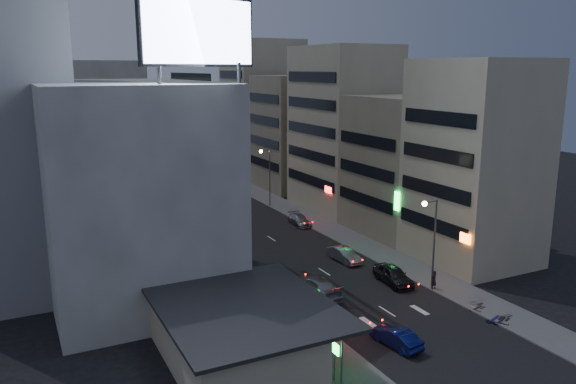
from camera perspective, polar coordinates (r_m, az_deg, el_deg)
ground at (r=43.94m, az=13.21°, el=-13.65°), size 180.00×180.00×0.00m
sidewalk_left at (r=65.36m, az=-9.58°, el=-4.64°), size 4.00×120.00×0.12m
sidewalk_right at (r=71.42m, az=2.78°, el=-3.00°), size 4.00×120.00×0.12m
food_court at (r=38.15m, az=-5.53°, el=-14.26°), size 11.00×13.00×3.88m
white_building at (r=51.69m, az=-16.18°, el=0.70°), size 14.00×24.00×18.00m
grey_tower at (r=52.94m, az=-27.06°, el=8.86°), size 10.00×14.00×34.00m
shophouse_near at (r=58.22m, az=18.51°, el=2.83°), size 10.00×11.00×20.00m
shophouse_mid at (r=67.32m, az=11.79°, el=2.72°), size 11.00×12.00×16.00m
shophouse_far at (r=77.15m, az=5.59°, el=6.39°), size 10.00×14.00×22.00m
far_left_a at (r=76.17m, az=-18.66°, el=4.96°), size 11.00×10.00×20.00m
far_left_b at (r=89.21m, az=-20.09°, el=4.25°), size 12.00×10.00×15.00m
far_right_a at (r=90.56m, az=0.76°, el=6.08°), size 11.00×12.00×18.00m
far_right_b at (r=103.08m, az=-2.61°, el=8.52°), size 12.00×12.00×24.00m
billboard at (r=41.99m, az=-9.01°, el=15.82°), size 9.52×3.75×6.20m
street_lamp_right_near at (r=49.90m, az=14.35°, el=-3.91°), size 1.60×0.44×8.02m
street_lamp_left at (r=57.30m, az=-5.39°, el=-1.45°), size 1.60×0.44×8.02m
street_lamp_right_far at (r=78.02m, az=-2.13°, el=2.33°), size 1.60×0.44×8.02m
parked_car_right_near at (r=52.15m, az=10.64°, el=-8.27°), size 2.34×4.97×1.64m
parked_car_right_mid at (r=57.18m, az=5.70°, el=-6.36°), size 1.75×4.38×1.42m
parked_car_left at (r=66.89m, az=-7.93°, el=-3.51°), size 2.85×5.95×1.64m
parked_car_right_far at (r=69.85m, az=1.21°, el=-2.85°), size 2.17×4.57×1.29m
road_car_blue at (r=41.30m, az=10.90°, el=-14.27°), size 1.95×4.25×1.35m
road_car_silver at (r=48.71m, az=2.89°, el=-9.56°), size 2.42×5.83×1.68m
person at (r=51.38m, az=14.59°, el=-8.63°), size 0.67×0.50×1.67m
scooter_black_a at (r=47.71m, az=21.06°, el=-11.04°), size 1.46×2.15×1.25m
scooter_silver_a at (r=48.38m, az=21.51°, el=-10.91°), size 0.61×1.66×1.00m
scooter_blue at (r=47.77m, az=20.51°, el=-10.99°), size 1.29×2.10×1.22m
scooter_black_b at (r=49.20m, az=19.01°, el=-10.27°), size 0.96×1.84×1.07m
scooter_silver_b at (r=49.85m, az=18.79°, el=-9.88°), size 0.89×2.00×1.18m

